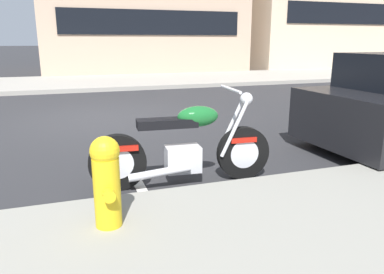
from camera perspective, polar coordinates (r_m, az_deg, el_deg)
The scene contains 5 objects.
ground_plane at distance 8.26m, azimuth -13.43°, elevation 2.75°, with size 260.00×260.00×0.00m, color #28282B.
sidewalk_far_curb at distance 19.74m, azimuth 21.68°, elevation 9.03°, with size 120.00×5.00×0.14m, color gray.
parking_stall_stripe at distance 4.57m, azimuth -8.55°, elevation -6.53°, with size 0.12×2.20×0.01m, color silver.
parked_motorcycle at distance 4.29m, azimuth -1.12°, elevation -1.77°, with size 2.14×0.62×1.12m.
fire_hydrant at distance 3.11m, azimuth -13.04°, elevation -6.40°, with size 0.24×0.36×0.77m.
Camera 1 is at (-0.72, -8.07, 1.64)m, focal length 34.63 mm.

